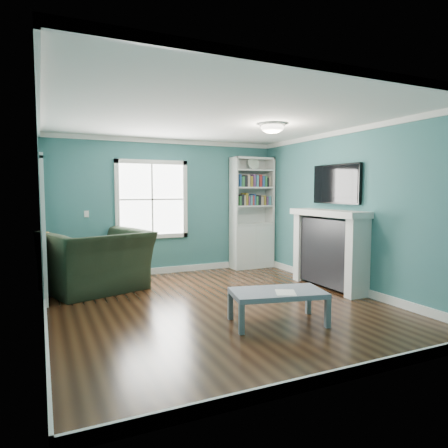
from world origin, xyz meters
name	(u,v)px	position (x,y,z in m)	size (l,w,h in m)	color
floor	(220,306)	(0.00, 0.00, 0.00)	(5.00, 5.00, 0.00)	black
room_walls	(220,193)	(0.00, 0.00, 1.58)	(5.00, 5.00, 5.00)	#357473
trim	(220,218)	(0.00, 0.00, 1.24)	(4.50, 5.00, 2.60)	white
window	(152,199)	(-0.30, 2.49, 1.45)	(1.40, 0.06, 1.50)	white
bookshelf	(252,224)	(1.77, 2.30, 0.92)	(0.90, 0.35, 2.31)	silver
fireplace	(329,250)	(2.08, 0.20, 0.64)	(0.44, 1.58, 1.30)	black
tv	(336,184)	(2.20, 0.20, 1.72)	(0.06, 1.10, 0.65)	black
door	(43,228)	(-2.22, 1.40, 1.07)	(0.12, 0.98, 2.17)	silver
ceiling_fixture	(272,127)	(0.90, 0.10, 2.55)	(0.38, 0.38, 0.15)	white
light_switch	(87,214)	(-1.50, 2.48, 1.20)	(0.08, 0.01, 0.12)	white
recliner	(97,251)	(-1.45, 1.60, 0.65)	(1.50, 0.97, 1.31)	black
coffee_table	(278,295)	(0.34, -0.97, 0.35)	(1.22, 0.83, 0.40)	#555E66
paper_sheet	(286,292)	(0.37, -1.10, 0.41)	(0.23, 0.29, 0.00)	white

